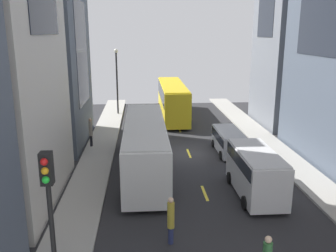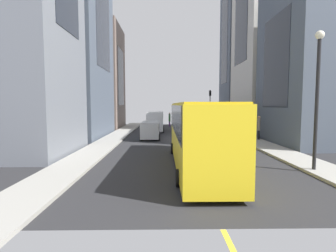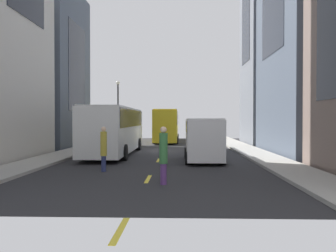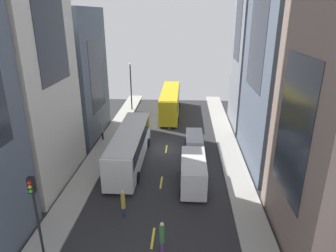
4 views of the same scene
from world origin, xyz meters
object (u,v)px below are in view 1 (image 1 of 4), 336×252
(streetcar_yellow, at_px, (173,97))
(delivery_van_white, at_px, (256,170))
(city_bus_white, at_px, (145,142))
(car_silver_0, at_px, (229,140))
(traffic_light_near_corner, at_px, (50,213))
(pedestrian_waiting_curb, at_px, (171,219))
(pedestrian_crossing_mid, at_px, (91,131))

(streetcar_yellow, height_order, delivery_van_white, streetcar_yellow)
(city_bus_white, relative_size, streetcar_yellow, 0.98)
(streetcar_yellow, distance_m, car_silver_0, 12.78)
(city_bus_white, distance_m, car_silver_0, 7.25)
(city_bus_white, bearing_deg, delivery_van_white, -33.34)
(car_silver_0, height_order, traffic_light_near_corner, traffic_light_near_corner)
(pedestrian_waiting_curb, bearing_deg, streetcar_yellow, 50.39)
(pedestrian_waiting_curb, bearing_deg, pedestrian_crossing_mid, 76.03)
(city_bus_white, relative_size, traffic_light_near_corner, 2.11)
(city_bus_white, bearing_deg, car_silver_0, 27.85)
(car_silver_0, distance_m, pedestrian_waiting_curb, 13.01)
(delivery_van_white, height_order, pedestrian_waiting_curb, delivery_van_white)
(pedestrian_waiting_curb, bearing_deg, traffic_light_near_corner, -162.36)
(delivery_van_white, distance_m, car_silver_0, 7.38)
(traffic_light_near_corner, bearing_deg, delivery_van_white, 46.49)
(delivery_van_white, xyz_separation_m, traffic_light_near_corner, (-8.79, -9.26, 2.63))
(city_bus_white, xyz_separation_m, pedestrian_crossing_mid, (-4.19, 5.30, -0.59))
(pedestrian_waiting_curb, height_order, traffic_light_near_corner, traffic_light_near_corner)
(pedestrian_waiting_curb, relative_size, pedestrian_crossing_mid, 0.95)
(streetcar_yellow, distance_m, pedestrian_waiting_curb, 24.29)
(traffic_light_near_corner, bearing_deg, car_silver_0, 61.41)
(city_bus_white, relative_size, pedestrian_crossing_mid, 5.30)
(car_silver_0, distance_m, traffic_light_near_corner, 19.18)
(pedestrian_waiting_curb, distance_m, traffic_light_near_corner, 6.72)
(city_bus_white, height_order, delivery_van_white, city_bus_white)
(traffic_light_near_corner, bearing_deg, pedestrian_waiting_curb, 52.20)
(city_bus_white, relative_size, car_silver_0, 2.64)
(streetcar_yellow, xyz_separation_m, pedestrian_crossing_mid, (-7.32, -10.37, -0.71))
(pedestrian_waiting_curb, bearing_deg, city_bus_white, 62.09)
(pedestrian_crossing_mid, xyz_separation_m, traffic_light_near_corner, (1.49, -18.56, 2.73))
(pedestrian_waiting_curb, bearing_deg, car_silver_0, 31.11)
(delivery_van_white, relative_size, pedestrian_crossing_mid, 2.34)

